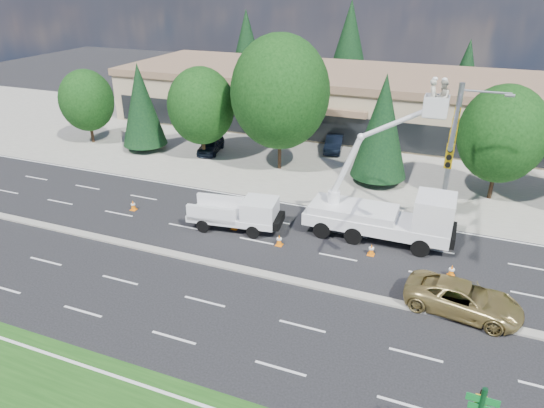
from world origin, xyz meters
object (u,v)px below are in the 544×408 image
at_px(bucket_truck, 391,209).
at_px(minivan, 463,298).
at_px(signal_mast, 453,145).
at_px(utility_pickup, 239,216).

relative_size(bucket_truck, minivan, 1.84).
distance_m(signal_mast, utility_pickup, 13.03).
height_order(signal_mast, utility_pickup, signal_mast).
bearing_deg(minivan, signal_mast, 21.26).
xyz_separation_m(utility_pickup, minivan, (13.23, -3.65, -0.13)).
bearing_deg(bucket_truck, utility_pickup, -167.65).
bearing_deg(utility_pickup, signal_mast, 5.89).
xyz_separation_m(signal_mast, utility_pickup, (-11.62, -2.79, -5.19)).
xyz_separation_m(signal_mast, minivan, (1.60, -6.44, -5.32)).
bearing_deg(minivan, bucket_truck, 45.08).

